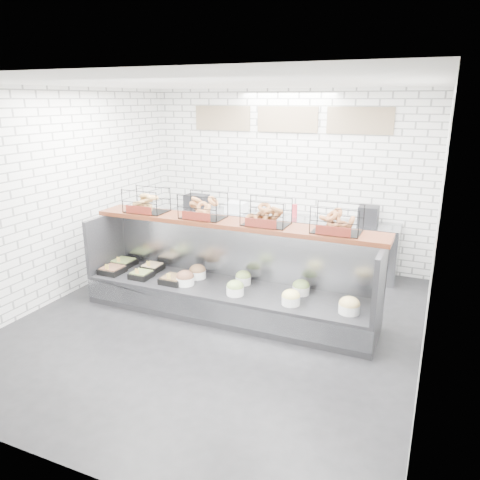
% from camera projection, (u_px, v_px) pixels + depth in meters
% --- Properties ---
extents(ground, '(5.50, 5.50, 0.00)m').
position_uv_depth(ground, '(218.00, 323.00, 6.16)').
color(ground, black).
rests_on(ground, ground).
extents(room_shell, '(5.02, 5.51, 3.01)m').
position_uv_depth(room_shell, '(236.00, 161.00, 6.09)').
color(room_shell, white).
rests_on(room_shell, ground).
extents(display_case, '(4.00, 0.90, 1.20)m').
position_uv_depth(display_case, '(228.00, 290.00, 6.37)').
color(display_case, black).
rests_on(display_case, ground).
extents(bagel_shelf, '(4.10, 0.50, 0.40)m').
position_uv_depth(bagel_shelf, '(233.00, 213.00, 6.22)').
color(bagel_shelf, '#411A0E').
rests_on(bagel_shelf, display_case).
extents(prep_counter, '(4.00, 0.60, 1.20)m').
position_uv_depth(prep_counter, '(278.00, 240.00, 8.16)').
color(prep_counter, '#93969B').
rests_on(prep_counter, ground).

